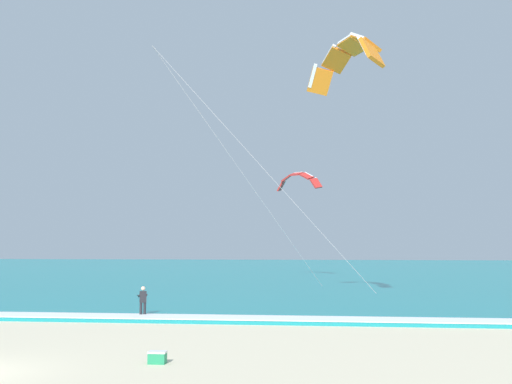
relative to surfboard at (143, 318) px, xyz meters
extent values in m
cube|color=teal|center=(-1.52, 58.27, 0.07)|extent=(200.00, 120.00, 0.20)
cube|color=white|center=(-1.52, -0.73, 0.19)|extent=(200.00, 2.07, 0.04)
ellipsoid|color=yellow|center=(0.00, 0.00, 0.00)|extent=(0.96, 1.46, 0.05)
cube|color=black|center=(0.00, 0.23, 0.04)|extent=(0.17, 0.12, 0.04)
cube|color=black|center=(0.00, -0.23, 0.04)|extent=(0.17, 0.12, 0.04)
cylinder|color=#232328|center=(-0.09, -0.04, 0.39)|extent=(0.14, 0.14, 0.84)
cylinder|color=#232328|center=(0.09, 0.04, 0.39)|extent=(0.14, 0.14, 0.84)
cube|color=#232328|center=(0.00, 0.00, 1.11)|extent=(0.39, 0.32, 0.60)
sphere|color=beige|center=(0.00, 0.00, 1.55)|extent=(0.22, 0.22, 0.22)
cylinder|color=#232328|center=(-0.23, 0.07, 1.16)|extent=(0.29, 0.50, 0.22)
cylinder|color=#232328|center=(0.10, 0.22, 1.16)|extent=(0.29, 0.50, 0.22)
cylinder|color=black|center=(-0.15, 0.35, 1.16)|extent=(0.52, 0.25, 0.04)
cube|color=#3F3F42|center=(-0.05, 0.11, 0.89)|extent=(0.14, 0.12, 0.10)
cube|color=orange|center=(12.34, 2.90, 14.82)|extent=(1.53, 1.98, 1.85)
cube|color=white|center=(11.85, 2.65, 15.14)|extent=(0.69, 1.06, 1.47)
cube|color=orange|center=(12.13, 4.36, 15.93)|extent=(1.84, 2.21, 1.48)
cube|color=white|center=(11.65, 4.11, 16.25)|extent=(0.92, 1.44, 0.96)
cube|color=orange|center=(11.46, 6.03, 16.33)|extent=(2.01, 2.15, 0.78)
cube|color=white|center=(10.97, 5.78, 16.65)|extent=(1.00, 1.56, 0.23)
cube|color=orange|center=(10.46, 7.53, 15.93)|extent=(2.00, 1.83, 1.48)
cube|color=white|center=(9.98, 7.28, 16.25)|extent=(0.90, 1.42, 0.96)
cube|color=orange|center=(9.38, 8.53, 14.82)|extent=(1.81, 1.24, 1.85)
cube|color=white|center=(8.89, 8.27, 15.14)|extent=(0.65, 0.99, 1.47)
cylinder|color=#B2B2B7|center=(6.24, 1.63, 8.00)|extent=(12.20, 2.58, 13.66)
cylinder|color=#B2B2B7|center=(4.76, 4.44, 8.00)|extent=(9.25, 8.20, 13.66)
cube|color=red|center=(4.93, 35.96, 10.55)|extent=(1.05, 1.38, 1.30)
cube|color=white|center=(5.16, 36.32, 10.74)|extent=(0.72, 0.54, 1.07)
cube|color=red|center=(5.65, 35.18, 11.40)|extent=(1.43, 1.51, 1.00)
cube|color=white|center=(5.87, 35.54, 11.59)|extent=(1.02, 0.72, 0.69)
cube|color=red|center=(6.70, 34.39, 11.71)|extent=(1.61, 1.54, 0.47)
cube|color=white|center=(6.93, 34.75, 11.89)|extent=(1.11, 0.80, 0.16)
cube|color=red|center=(7.87, 33.77, 11.40)|extent=(1.62, 1.43, 1.00)
cube|color=white|center=(8.10, 34.13, 11.59)|extent=(1.02, 0.75, 0.69)
cube|color=red|center=(8.88, 33.45, 10.55)|extent=(1.43, 1.18, 1.30)
cube|color=white|center=(9.11, 33.81, 10.74)|extent=(0.75, 0.56, 1.07)
cube|color=#238E5B|center=(3.98, -11.29, 0.14)|extent=(0.56, 0.36, 0.34)
cube|color=white|center=(3.98, -11.29, 0.34)|extent=(0.58, 0.38, 0.06)
camera|label=1|loc=(9.32, -30.33, 3.82)|focal=41.15mm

